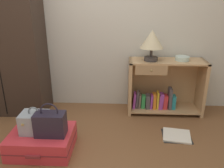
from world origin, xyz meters
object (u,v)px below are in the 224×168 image
object	(u,v)px
wardrobe	(4,37)
handbag	(50,124)
bookshelf	(163,88)
table_lamp	(152,41)
suitcase_large	(42,141)
open_book_on_floor	(177,136)
bowl	(182,58)
train_case	(35,122)

from	to	relation	value
wardrobe	handbag	size ratio (longest dim) A/B	5.92
bookshelf	table_lamp	size ratio (longest dim) A/B	2.56
suitcase_large	open_book_on_floor	size ratio (longest dim) A/B	1.84
bowl	open_book_on_floor	xyz separation A→B (m)	(-0.13, -0.62, -0.75)
open_book_on_floor	handbag	bearing A→B (deg)	-165.04
bookshelf	handbag	distance (m)	1.58
wardrobe	bookshelf	size ratio (longest dim) A/B	2.06
bookshelf	bowl	bearing A→B (deg)	-2.73
wardrobe	handbag	bearing A→B (deg)	-48.72
open_book_on_floor	table_lamp	bearing A→B (deg)	115.16
train_case	handbag	size ratio (longest dim) A/B	0.81
bookshelf	table_lamp	distance (m)	0.67
suitcase_large	train_case	distance (m)	0.22
bowl	handbag	size ratio (longest dim) A/B	0.52
wardrobe	handbag	distance (m)	1.41
bookshelf	handbag	size ratio (longest dim) A/B	2.87
table_lamp	open_book_on_floor	distance (m)	1.17
table_lamp	suitcase_large	bearing A→B (deg)	-142.40
wardrobe	bowl	size ratio (longest dim) A/B	11.44
table_lamp	train_case	bearing A→B (deg)	-143.98
handbag	bookshelf	bearing A→B (deg)	38.37
wardrobe	train_case	size ratio (longest dim) A/B	7.31
bowl	train_case	distance (m)	1.92
table_lamp	train_case	distance (m)	1.65
bookshelf	suitcase_large	distance (m)	1.67
train_case	bowl	bearing A→B (deg)	29.61
handbag	suitcase_large	bearing A→B (deg)	162.39
bookshelf	bowl	distance (m)	0.46
suitcase_large	table_lamp	bearing A→B (deg)	37.60
suitcase_large	bookshelf	bearing A→B (deg)	34.79
bowl	table_lamp	bearing A→B (deg)	-175.22
wardrobe	table_lamp	bearing A→B (deg)	0.23
suitcase_large	handbag	bearing A→B (deg)	-17.61
bowl	open_book_on_floor	distance (m)	0.98
wardrobe	open_book_on_floor	world-z (taller)	wardrobe
suitcase_large	open_book_on_floor	xyz separation A→B (m)	(1.44, 0.32, -0.10)
suitcase_large	train_case	size ratio (longest dim) A/B	2.28
handbag	train_case	bearing A→B (deg)	164.88
train_case	bookshelf	bearing A→B (deg)	33.44
bookshelf	table_lamp	world-z (taller)	table_lamp
table_lamp	handbag	xyz separation A→B (m)	(-1.05, -0.94, -0.65)
suitcase_large	handbag	distance (m)	0.26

